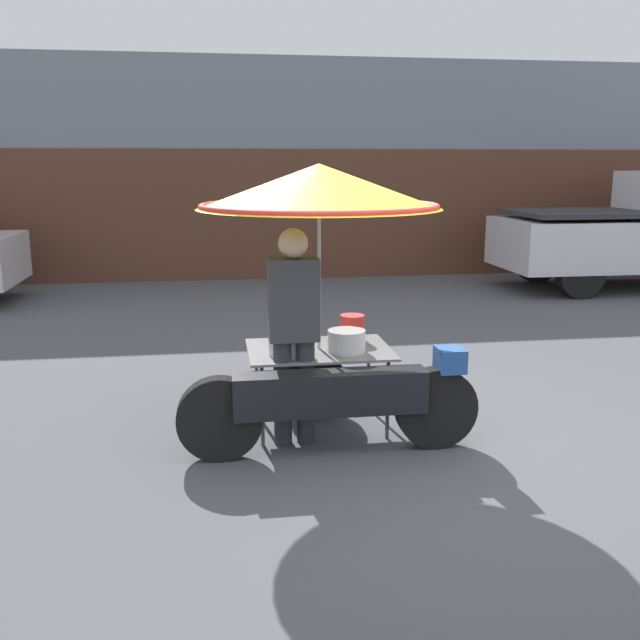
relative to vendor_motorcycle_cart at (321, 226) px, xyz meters
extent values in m
plane|color=#4C4F54|center=(0.58, -0.37, -1.67)|extent=(36.00, 36.00, 0.00)
cube|color=gray|center=(0.58, 8.90, 0.35)|extent=(28.00, 2.00, 4.04)
cube|color=#563323|center=(0.58, 7.87, -0.47)|extent=(23.80, 0.06, 2.40)
cylinder|color=black|center=(0.82, -0.50, -1.35)|extent=(0.63, 0.14, 0.63)
cylinder|color=black|center=(-0.83, -0.50, -1.35)|extent=(0.63, 0.14, 0.63)
cube|color=black|center=(-0.01, -0.50, -1.19)|extent=(1.45, 0.24, 0.32)
cube|color=#234C93|center=(0.92, -0.50, -0.97)|extent=(0.20, 0.24, 0.18)
cylinder|color=black|center=(-0.01, 0.32, -1.39)|extent=(0.57, 0.14, 0.57)
cylinder|color=#515156|center=(0.49, -0.29, -1.35)|extent=(0.03, 0.03, 0.65)
cylinder|color=#515156|center=(0.49, 0.43, -1.35)|extent=(0.03, 0.03, 0.65)
cylinder|color=#515156|center=(-0.50, -0.29, -1.35)|extent=(0.03, 0.03, 0.65)
cylinder|color=#515156|center=(-0.50, 0.43, -1.35)|extent=(0.03, 0.03, 0.65)
cube|color=gray|center=(-0.01, 0.07, -1.01)|extent=(1.17, 0.84, 0.02)
cylinder|color=#B2B2B7|center=(-0.01, 0.07, -0.43)|extent=(0.03, 0.03, 1.13)
cone|color=yellow|center=(-0.01, 0.07, 0.31)|extent=(1.93, 1.93, 0.35)
torus|color=red|center=(-0.01, 0.07, 0.15)|extent=(1.88, 1.88, 0.05)
cylinder|color=#B7B7BC|center=(-0.27, -0.08, -0.92)|extent=(0.33, 0.33, 0.16)
cylinder|color=silver|center=(0.20, -0.06, -0.91)|extent=(0.31, 0.31, 0.18)
cylinder|color=red|center=(0.32, 0.30, -0.89)|extent=(0.21, 0.21, 0.22)
cylinder|color=#2D2D33|center=(-0.34, -0.26, -1.25)|extent=(0.14, 0.14, 0.83)
cylinder|color=#2D2D33|center=(-0.16, -0.26, -1.25)|extent=(0.14, 0.14, 0.83)
cube|color=#38383D|center=(-0.25, -0.26, -0.53)|extent=(0.38, 0.22, 0.63)
sphere|color=tan|center=(-0.25, -0.26, -0.10)|extent=(0.23, 0.23, 0.23)
cylinder|color=black|center=(5.02, 5.14, -1.29)|extent=(0.76, 0.24, 0.76)
cylinder|color=black|center=(5.02, 6.74, -1.29)|extent=(0.76, 0.24, 0.76)
cube|color=silver|center=(6.46, 5.94, -0.87)|extent=(4.81, 1.88, 0.84)
cube|color=#2D2D33|center=(5.50, 5.94, -0.35)|extent=(2.50, 1.80, 0.08)
camera|label=1|loc=(-0.83, -5.51, 0.49)|focal=40.00mm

